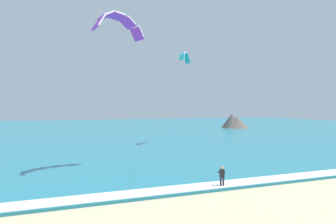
{
  "coord_description": "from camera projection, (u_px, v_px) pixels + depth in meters",
  "views": [
    {
      "loc": [
        -11.02,
        -5.16,
        6.03
      ],
      "look_at": [
        -2.59,
        17.07,
        5.61
      ],
      "focal_mm": 31.68,
      "sensor_mm": 36.0,
      "label": 1
    }
  ],
  "objects": [
    {
      "name": "kite_distant",
      "position": [
        185.0,
        56.0,
        47.25
      ],
      "size": [
        3.32,
        3.89,
        1.56
      ],
      "color": "teal"
    },
    {
      "name": "kitesurfer",
      "position": [
        222.0,
        176.0,
        21.75
      ],
      "size": [
        0.62,
        0.61,
        1.69
      ],
      "color": "#232328",
      "rests_on": "ground"
    },
    {
      "name": "kite_primary",
      "position": [
        119.0,
        23.0,
        28.06
      ],
      "size": [
        8.35,
        10.77,
        13.75
      ],
      "color": "purple"
    },
    {
      "name": "headland_right",
      "position": [
        233.0,
        122.0,
        82.88
      ],
      "size": [
        7.16,
        8.54,
        3.91
      ],
      "color": "#665B51",
      "rests_on": "ground"
    },
    {
      "name": "surf_foam",
      "position": [
        215.0,
        185.0,
        21.99
      ],
      "size": [
        200.0,
        1.79,
        0.04
      ],
      "primitive_type": "cube",
      "color": "white",
      "rests_on": "sea"
    },
    {
      "name": "sea",
      "position": [
        101.0,
        130.0,
        77.15
      ],
      "size": [
        200.0,
        120.0,
        0.2
      ],
      "primitive_type": "cube",
      "color": "teal",
      "rests_on": "ground"
    },
    {
      "name": "surfboard",
      "position": [
        222.0,
        188.0,
        21.75
      ],
      "size": [
        0.82,
        1.47,
        0.09
      ],
      "color": "#239EC6",
      "rests_on": "ground"
    }
  ]
}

